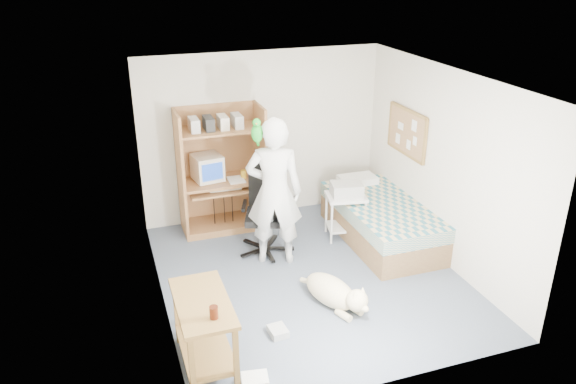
% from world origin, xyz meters
% --- Properties ---
extents(floor, '(4.00, 4.00, 0.00)m').
position_xyz_m(floor, '(0.00, 0.00, 0.00)').
color(floor, '#4E5B6A').
rests_on(floor, ground).
extents(wall_back, '(3.60, 0.02, 2.50)m').
position_xyz_m(wall_back, '(0.00, 2.00, 1.25)').
color(wall_back, silver).
rests_on(wall_back, floor).
extents(wall_right, '(0.02, 4.00, 2.50)m').
position_xyz_m(wall_right, '(1.80, 0.00, 1.25)').
color(wall_right, silver).
rests_on(wall_right, floor).
extents(wall_left, '(0.02, 4.00, 2.50)m').
position_xyz_m(wall_left, '(-1.80, 0.00, 1.25)').
color(wall_left, silver).
rests_on(wall_left, floor).
extents(ceiling, '(3.60, 4.00, 0.02)m').
position_xyz_m(ceiling, '(0.00, 0.00, 2.50)').
color(ceiling, white).
rests_on(ceiling, wall_back).
extents(computer_hutch, '(1.20, 0.63, 1.80)m').
position_xyz_m(computer_hutch, '(-0.70, 1.74, 0.82)').
color(computer_hutch, brown).
rests_on(computer_hutch, floor).
extents(bed, '(1.02, 2.02, 0.66)m').
position_xyz_m(bed, '(1.30, 0.62, 0.29)').
color(bed, brown).
rests_on(bed, floor).
extents(side_desk, '(0.50, 1.00, 0.75)m').
position_xyz_m(side_desk, '(-1.55, -1.20, 0.49)').
color(side_desk, olive).
rests_on(side_desk, floor).
extents(corkboard, '(0.04, 0.94, 0.66)m').
position_xyz_m(corkboard, '(1.77, 0.90, 1.45)').
color(corkboard, olive).
rests_on(corkboard, wall_right).
extents(office_chair, '(0.67, 0.68, 1.17)m').
position_xyz_m(office_chair, '(-0.31, 0.86, 0.42)').
color(office_chair, black).
rests_on(office_chair, floor).
extents(person, '(0.83, 0.68, 1.95)m').
position_xyz_m(person, '(-0.28, 0.55, 0.97)').
color(person, silver).
rests_on(person, floor).
extents(parrot, '(0.14, 0.25, 0.39)m').
position_xyz_m(parrot, '(-0.48, 0.56, 1.78)').
color(parrot, '#127F13').
rests_on(parrot, person).
extents(dog, '(0.59, 1.04, 0.41)m').
position_xyz_m(dog, '(0.04, -0.68, 0.18)').
color(dog, '#D1BB8C').
rests_on(dog, floor).
extents(printer_cart, '(0.61, 0.52, 0.64)m').
position_xyz_m(printer_cart, '(0.86, 0.84, 0.43)').
color(printer_cart, white).
rests_on(printer_cart, floor).
extents(printer, '(0.47, 0.39, 0.18)m').
position_xyz_m(printer, '(0.86, 0.84, 0.73)').
color(printer, '#ABABA6').
rests_on(printer, printer_cart).
extents(crt_monitor, '(0.44, 0.46, 0.36)m').
position_xyz_m(crt_monitor, '(-0.90, 1.75, 0.95)').
color(crt_monitor, beige).
rests_on(crt_monitor, computer_hutch).
extents(keyboard, '(0.46, 0.19, 0.03)m').
position_xyz_m(keyboard, '(-0.69, 1.58, 0.67)').
color(keyboard, beige).
rests_on(keyboard, computer_hutch).
extents(pencil_cup, '(0.08, 0.08, 0.12)m').
position_xyz_m(pencil_cup, '(-0.40, 1.65, 0.82)').
color(pencil_cup, gold).
rests_on(pencil_cup, computer_hutch).
extents(drink_glass, '(0.08, 0.08, 0.12)m').
position_xyz_m(drink_glass, '(-1.50, -1.50, 0.81)').
color(drink_glass, '#40170A').
rests_on(drink_glass, side_desk).
extents(floor_box_a, '(0.28, 0.24, 0.10)m').
position_xyz_m(floor_box_a, '(-1.18, -1.63, 0.05)').
color(floor_box_a, white).
rests_on(floor_box_a, floor).
extents(floor_box_b, '(0.20, 0.23, 0.08)m').
position_xyz_m(floor_box_b, '(-0.74, -0.98, 0.04)').
color(floor_box_b, '#A9AAA5').
rests_on(floor_box_b, floor).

